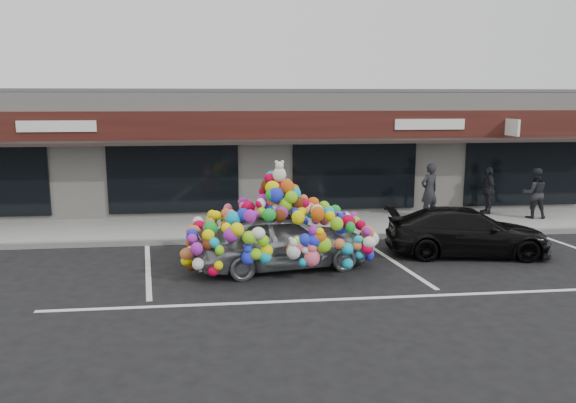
{
  "coord_description": "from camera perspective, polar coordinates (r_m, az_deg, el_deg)",
  "views": [
    {
      "loc": [
        -1.33,
        -12.91,
        4.01
      ],
      "look_at": [
        0.29,
        1.4,
        1.35
      ],
      "focal_mm": 35.0,
      "sensor_mm": 36.0,
      "label": 1
    }
  ],
  "objects": [
    {
      "name": "pedestrian_c",
      "position": [
        20.1,
        19.63,
        1.1
      ],
      "size": [
        0.96,
        0.46,
        1.6
      ],
      "primitive_type": "imported",
      "rotation": [
        0.0,
        0.0,
        4.64
      ],
      "color": "#29262C",
      "rests_on": "sidewalk"
    },
    {
      "name": "parking_stripe_mid",
      "position": [
        14.32,
        10.64,
        -5.97
      ],
      "size": [
        0.73,
        4.37,
        0.01
      ],
      "primitive_type": "cube",
      "rotation": [
        0.0,
        0.0,
        0.14
      ],
      "color": "silver",
      "rests_on": "ground"
    },
    {
      "name": "parking_stripe_left",
      "position": [
        13.84,
        -14.03,
        -6.69
      ],
      "size": [
        0.73,
        4.37,
        0.01
      ],
      "primitive_type": "cube",
      "rotation": [
        0.0,
        0.0,
        0.14
      ],
      "color": "silver",
      "rests_on": "ground"
    },
    {
      "name": "shop_building",
      "position": [
        21.47,
        -2.89,
        5.52
      ],
      "size": [
        24.0,
        7.2,
        4.31
      ],
      "color": "beige",
      "rests_on": "ground"
    },
    {
      "name": "kerb",
      "position": [
        15.96,
        -1.48,
        -3.82
      ],
      "size": [
        26.0,
        0.18,
        0.16
      ],
      "primitive_type": "cube",
      "color": "slate",
      "rests_on": "ground"
    },
    {
      "name": "pedestrian_b",
      "position": [
        19.9,
        23.75,
        0.78
      ],
      "size": [
        0.89,
        0.75,
        1.64
      ],
      "primitive_type": "imported",
      "rotation": [
        0.0,
        0.0,
        2.96
      ],
      "color": "black",
      "rests_on": "sidewalk"
    },
    {
      "name": "ground",
      "position": [
        13.59,
        -0.55,
        -6.71
      ],
      "size": [
        90.0,
        90.0,
        0.0
      ],
      "primitive_type": "plane",
      "color": "black",
      "rests_on": "ground"
    },
    {
      "name": "black_sedan",
      "position": [
        15.27,
        17.72,
        -2.94
      ],
      "size": [
        2.28,
        4.36,
        1.21
      ],
      "primitive_type": "imported",
      "rotation": [
        0.0,
        0.0,
        1.42
      ],
      "color": "black",
      "rests_on": "ground"
    },
    {
      "name": "lane_line",
      "position": [
        11.82,
        10.46,
        -9.53
      ],
      "size": [
        14.0,
        0.12,
        0.01
      ],
      "primitive_type": "cube",
      "color": "silver",
      "rests_on": "ground"
    },
    {
      "name": "toy_car",
      "position": [
        13.35,
        -0.7,
        -3.17
      ],
      "size": [
        2.98,
        4.64,
        2.55
      ],
      "rotation": [
        0.0,
        0.0,
        1.75
      ],
      "color": "#9BA0A5",
      "rests_on": "ground"
    },
    {
      "name": "pedestrian_a",
      "position": [
        18.83,
        14.16,
        1.08
      ],
      "size": [
        0.76,
        0.63,
        1.79
      ],
      "primitive_type": "imported",
      "rotation": [
        0.0,
        0.0,
        3.5
      ],
      "color": "black",
      "rests_on": "sidewalk"
    },
    {
      "name": "sidewalk",
      "position": [
        17.41,
        -1.91,
        -2.6
      ],
      "size": [
        26.0,
        3.0,
        0.15
      ],
      "primitive_type": "cube",
      "color": "gray",
      "rests_on": "ground"
    }
  ]
}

